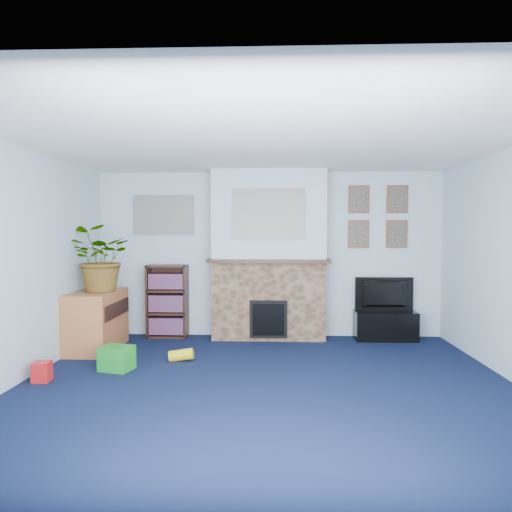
{
  "coord_description": "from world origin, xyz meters",
  "views": [
    {
      "loc": [
        0.06,
        -4.44,
        1.53
      ],
      "look_at": [
        -0.14,
        1.05,
        1.24
      ],
      "focal_mm": 32.0,
      "sensor_mm": 36.0,
      "label": 1
    }
  ],
  "objects_px": {
    "tv_stand": "(385,324)",
    "sideboard": "(96,323)",
    "bookshelf": "(168,303)",
    "television": "(385,294)"
  },
  "relations": [
    {
      "from": "tv_stand",
      "to": "sideboard",
      "type": "height_order",
      "value": "sideboard"
    },
    {
      "from": "bookshelf",
      "to": "sideboard",
      "type": "height_order",
      "value": "bookshelf"
    },
    {
      "from": "tv_stand",
      "to": "bookshelf",
      "type": "relative_size",
      "value": 0.82
    },
    {
      "from": "tv_stand",
      "to": "television",
      "type": "xyz_separation_m",
      "value": [
        0.0,
        0.02,
        0.42
      ]
    },
    {
      "from": "tv_stand",
      "to": "bookshelf",
      "type": "xyz_separation_m",
      "value": [
        -3.13,
        0.08,
        0.28
      ]
    },
    {
      "from": "tv_stand",
      "to": "television",
      "type": "distance_m",
      "value": 0.42
    },
    {
      "from": "sideboard",
      "to": "tv_stand",
      "type": "bearing_deg",
      "value": 9.83
    },
    {
      "from": "bookshelf",
      "to": "television",
      "type": "bearing_deg",
      "value": -1.03
    },
    {
      "from": "tv_stand",
      "to": "television",
      "type": "relative_size",
      "value": 1.04
    },
    {
      "from": "tv_stand",
      "to": "sideboard",
      "type": "bearing_deg",
      "value": -170.17
    }
  ]
}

